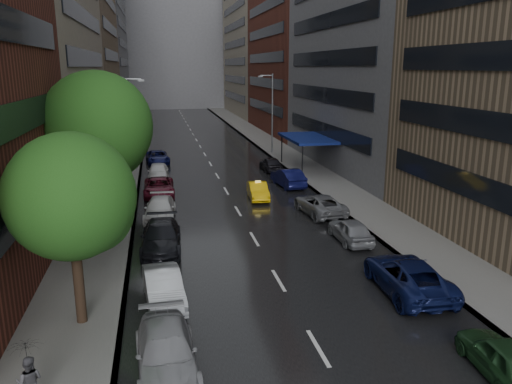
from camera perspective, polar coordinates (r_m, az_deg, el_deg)
road at (r=62.40m, az=-6.23°, el=4.92°), size 14.00×140.00×0.01m
sidewalk_left at (r=62.26m, az=-14.54°, el=4.59°), size 4.00×140.00×0.15m
sidewalk_right at (r=63.79m, az=1.87°, el=5.26°), size 4.00×140.00×0.15m
buildings_left at (r=71.09m, az=-20.08°, el=18.23°), size 8.00×108.00×38.00m
buildings_right at (r=71.24m, az=5.64°, el=18.19°), size 8.05×109.10×36.00m
building_far at (r=129.63m, az=-9.29°, el=16.64°), size 40.00×14.00×32.00m
tree_near at (r=19.66m, az=-20.41°, el=-0.51°), size 4.80×4.80×7.65m
tree_mid at (r=29.31m, az=-17.70°, el=7.17°), size 6.12×6.12×9.76m
tree_far at (r=41.56m, az=-15.82°, el=7.35°), size 4.93×4.93×7.85m
taxi at (r=38.31m, az=0.22°, el=0.15°), size 1.61×3.99×1.29m
parked_cars_left at (r=34.67m, az=-10.94°, el=-1.49°), size 2.64×42.69×1.53m
parked_cars_right at (r=31.71m, az=9.08°, el=-2.85°), size 2.87×38.03×1.57m
ped_black_umbrella at (r=16.72m, az=-24.62°, el=-17.84°), size 0.96×0.98×2.09m
street_lamp_left at (r=41.74m, az=-14.54°, el=6.79°), size 1.74×0.22×9.00m
street_lamp_right at (r=58.09m, az=1.80°, el=9.17°), size 1.74×0.22×9.00m
awning at (r=49.01m, az=5.88°, el=6.12°), size 4.00×8.00×3.12m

